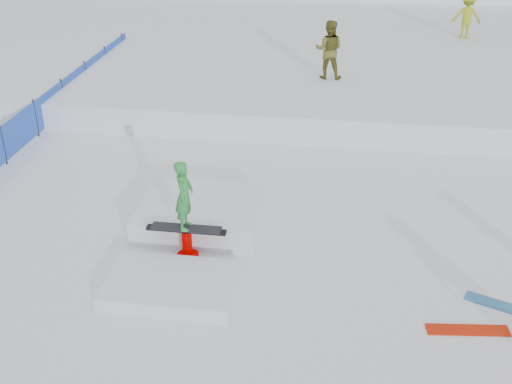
# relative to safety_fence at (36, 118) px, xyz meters

# --- Properties ---
(ground) EXTENTS (120.00, 120.00, 0.00)m
(ground) POSITION_rel_safety_fence_xyz_m (6.50, -6.60, -0.55)
(ground) COLOR white
(snow_midrise) EXTENTS (50.00, 18.00, 0.80)m
(snow_midrise) POSITION_rel_safety_fence_xyz_m (6.50, 9.40, -0.15)
(snow_midrise) COLOR white
(snow_midrise) RESTS_ON ground
(safety_fence) EXTENTS (0.05, 16.00, 1.10)m
(safety_fence) POSITION_rel_safety_fence_xyz_m (0.00, 0.00, 0.00)
(safety_fence) COLOR blue
(safety_fence) RESTS_ON ground
(walker_olive) EXTENTS (0.93, 0.75, 1.85)m
(walker_olive) POSITION_rel_safety_fence_xyz_m (8.06, 4.12, 1.17)
(walker_olive) COLOR brown
(walker_olive) RESTS_ON snow_midrise
(walker_ygreen) EXTENTS (1.10, 0.64, 1.69)m
(walker_ygreen) POSITION_rel_safety_fence_xyz_m (13.14, 10.05, 1.09)
(walker_ygreen) COLOR #A8B41C
(walker_ygreen) RESTS_ON snow_midrise
(loose_board_red) EXTENTS (1.42, 0.43, 0.03)m
(loose_board_red) POSITION_rel_safety_fence_xyz_m (11.00, -7.04, -0.54)
(loose_board_red) COLOR red
(loose_board_red) RESTS_ON ground
(loose_board_teal) EXTENTS (1.40, 0.79, 0.03)m
(loose_board_teal) POSITION_rel_safety_fence_xyz_m (11.75, -6.29, -0.54)
(loose_board_teal) COLOR teal
(loose_board_teal) RESTS_ON ground
(jib_rail_feature) EXTENTS (2.60, 4.40, 2.11)m
(jib_rail_feature) POSITION_rel_safety_fence_xyz_m (5.74, -4.93, -0.25)
(jib_rail_feature) COLOR white
(jib_rail_feature) RESTS_ON ground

